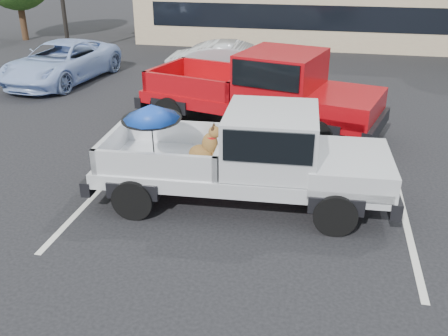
{
  "coord_description": "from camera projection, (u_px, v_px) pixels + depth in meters",
  "views": [
    {
      "loc": [
        1.36,
        -6.53,
        4.65
      ],
      "look_at": [
        -0.14,
        0.67,
        1.3
      ],
      "focal_mm": 40.0,
      "sensor_mm": 36.0,
      "label": 1
    }
  ],
  "objects": [
    {
      "name": "ground",
      "position": [
        224.0,
        259.0,
        8.0
      ],
      "size": [
        90.0,
        90.0,
        0.0
      ],
      "primitive_type": "plane",
      "color": "black",
      "rests_on": "ground"
    },
    {
      "name": "stripe_left",
      "position": [
        102.0,
        187.0,
        10.33
      ],
      "size": [
        0.12,
        5.0,
        0.01
      ],
      "primitive_type": "cube",
      "color": "silver",
      "rests_on": "ground"
    },
    {
      "name": "stripe_right",
      "position": [
        405.0,
        217.0,
        9.22
      ],
      "size": [
        0.12,
        5.0,
        0.01
      ],
      "primitive_type": "cube",
      "color": "silver",
      "rests_on": "ground"
    },
    {
      "name": "silver_pickup",
      "position": [
        257.0,
        153.0,
        9.31
      ],
      "size": [
        5.78,
        2.34,
        2.06
      ],
      "rotation": [
        0.0,
        0.0,
        0.05
      ],
      "color": "black",
      "rests_on": "ground"
    },
    {
      "name": "red_pickup",
      "position": [
        274.0,
        88.0,
        12.94
      ],
      "size": [
        6.84,
        3.86,
        2.13
      ],
      "rotation": [
        0.0,
        0.0,
        -0.27
      ],
      "color": "black",
      "rests_on": "ground"
    },
    {
      "name": "silver_sedan",
      "position": [
        237.0,
        66.0,
        16.95
      ],
      "size": [
        4.76,
        1.9,
        1.54
      ],
      "primitive_type": "imported",
      "rotation": [
        0.0,
        0.0,
        1.63
      ],
      "color": "#B0B4B8",
      "rests_on": "ground"
    },
    {
      "name": "blue_suv",
      "position": [
        61.0,
        62.0,
        17.83
      ],
      "size": [
        2.9,
        5.31,
        1.41
      ],
      "primitive_type": "imported",
      "rotation": [
        0.0,
        0.0,
        -0.11
      ],
      "color": "#9CB8EA",
      "rests_on": "ground"
    }
  ]
}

